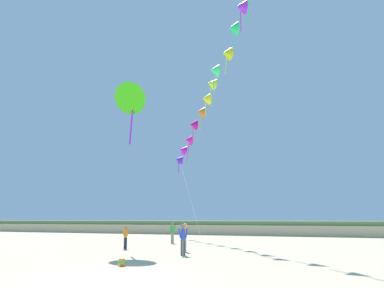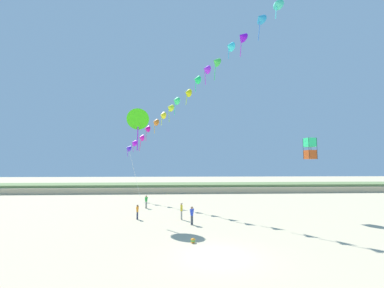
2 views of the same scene
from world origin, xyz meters
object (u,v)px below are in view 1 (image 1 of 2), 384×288
object	(u,v)px
person_near_left	(126,236)
large_kite_low_lead	(132,97)
person_near_right	(185,235)
person_mid_center	(172,231)
beach_ball	(122,262)
person_far_left	(183,237)

from	to	relation	value
person_near_left	large_kite_low_lead	size ratio (longest dim) A/B	0.31
person_near_left	person_near_right	xyz separation A→B (m)	(4.65, -0.42, 0.13)
person_mid_center	beach_ball	bearing A→B (deg)	-71.47
large_kite_low_lead	person_near_left	bearing A→B (deg)	-72.46
person_far_left	large_kite_low_lead	world-z (taller)	large_kite_low_lead
person_near_right	large_kite_low_lead	world-z (taller)	large_kite_low_lead
person_near_right	person_mid_center	bearing A→B (deg)	121.37
large_kite_low_lead	person_far_left	bearing A→B (deg)	-31.10
person_near_left	person_mid_center	bearing A→B (deg)	89.34
person_near_right	person_mid_center	xyz separation A→B (m)	(-4.57, 7.49, -0.03)
person_near_left	person_mid_center	distance (m)	7.07
person_near_right	person_mid_center	distance (m)	8.77
person_near_left	large_kite_low_lead	xyz separation A→B (m)	(-0.22, 0.70, 10.04)
person_near_left	person_mid_center	xyz separation A→B (m)	(0.08, 7.07, 0.10)
person_far_left	beach_ball	xyz separation A→B (m)	(-0.26, -5.81, -0.82)
large_kite_low_lead	beach_ball	world-z (taller)	large_kite_low_lead
person_near_left	beach_ball	distance (m)	10.18
person_mid_center	person_near_left	bearing A→B (deg)	-90.66
person_near_right	large_kite_low_lead	bearing A→B (deg)	167.11
person_near_right	beach_ball	xyz separation A→B (m)	(0.70, -8.21, -0.84)
person_mid_center	person_far_left	xyz separation A→B (m)	(5.52, -9.89, 0.01)
person_near_left	beach_ball	bearing A→B (deg)	-58.23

